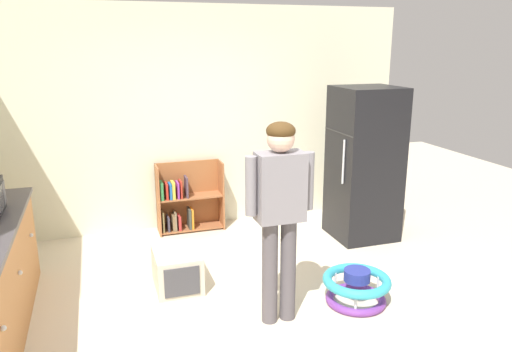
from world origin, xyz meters
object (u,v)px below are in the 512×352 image
at_px(standing_person, 280,204).
at_px(bookshelf, 185,201).
at_px(pet_carrier, 177,269).
at_px(baby_walker, 356,287).
at_px(refrigerator, 364,164).

bearing_deg(standing_person, bookshelf, 98.99).
distance_m(bookshelf, pet_carrier, 1.51).
distance_m(bookshelf, baby_walker, 2.53).
relative_size(standing_person, baby_walker, 2.78).
distance_m(refrigerator, bookshelf, 2.20).
distance_m(refrigerator, standing_person, 2.17).
xyz_separation_m(bookshelf, baby_walker, (1.12, -2.26, -0.21)).
height_order(bookshelf, pet_carrier, bookshelf).
distance_m(bookshelf, standing_person, 2.41).
height_order(standing_person, pet_carrier, standing_person).
relative_size(refrigerator, baby_walker, 2.95).
bearing_deg(standing_person, refrigerator, 42.09).
xyz_separation_m(bookshelf, pet_carrier, (-0.35, -1.46, -0.19)).
bearing_deg(bookshelf, refrigerator, -23.19).
bearing_deg(bookshelf, baby_walker, -63.69).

